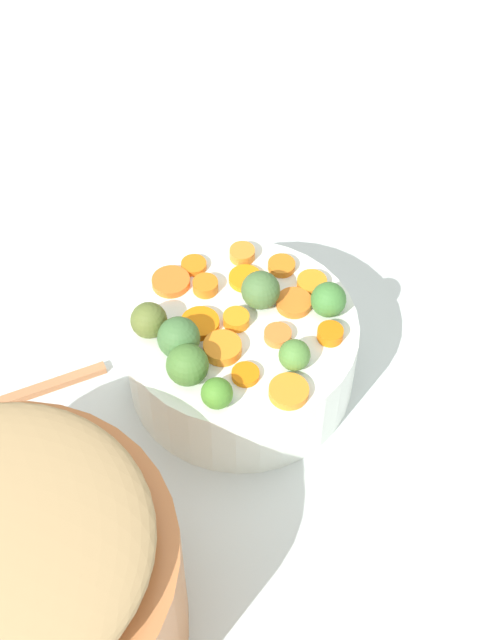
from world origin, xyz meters
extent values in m
cube|color=silver|center=(0.00, 0.00, 0.01)|extent=(2.40, 2.40, 0.02)
cylinder|color=white|center=(-0.03, 0.00, 0.06)|extent=(0.22, 0.22, 0.08)
cylinder|color=#C87540|center=(-0.08, -0.31, 0.09)|extent=(0.27, 0.27, 0.14)
cylinder|color=orange|center=(0.04, -0.05, 0.11)|extent=(0.05, 0.05, 0.01)
cylinder|color=orange|center=(-0.08, 0.03, 0.11)|extent=(0.03, 0.03, 0.01)
cylinder|color=orange|center=(-0.11, 0.02, 0.11)|extent=(0.05, 0.05, 0.01)
cylinder|color=orange|center=(-0.02, 0.08, 0.11)|extent=(0.03, 0.03, 0.01)
cylinder|color=orange|center=(-0.03, 0.00, 0.11)|extent=(0.03, 0.03, 0.01)
cylinder|color=orange|center=(-0.06, -0.02, 0.11)|extent=(0.04, 0.04, 0.01)
cylinder|color=orange|center=(-0.05, 0.05, 0.11)|extent=(0.04, 0.04, 0.01)
cylinder|color=orange|center=(0.01, 0.07, 0.11)|extent=(0.04, 0.04, 0.01)
cylinder|color=orange|center=(-0.06, 0.08, 0.11)|extent=(0.04, 0.04, 0.01)
cylinder|color=orange|center=(-0.03, -0.04, 0.11)|extent=(0.05, 0.05, 0.01)
cylinder|color=orange|center=(0.00, -0.05, 0.11)|extent=(0.03, 0.03, 0.01)
cylinder|color=orange|center=(0.01, 0.00, 0.11)|extent=(0.04, 0.04, 0.01)
cylinder|color=orange|center=(0.01, 0.04, 0.11)|extent=(0.04, 0.04, 0.01)
cylinder|color=orange|center=(0.05, 0.02, 0.11)|extent=(0.03, 0.03, 0.01)
cylinder|color=orange|center=(-0.10, 0.05, 0.11)|extent=(0.03, 0.03, 0.01)
sphere|color=#477732|center=(-0.05, -0.08, 0.12)|extent=(0.04, 0.04, 0.04)
sphere|color=#49872A|center=(-0.01, -0.09, 0.12)|extent=(0.03, 0.03, 0.03)
sphere|color=#428037|center=(0.04, 0.05, 0.12)|extent=(0.03, 0.03, 0.03)
sphere|color=#52883A|center=(0.03, -0.02, 0.12)|extent=(0.03, 0.03, 0.03)
sphere|color=#5E6E2F|center=(-0.10, -0.04, 0.12)|extent=(0.03, 0.03, 0.03)
sphere|color=#4A713B|center=(-0.02, 0.03, 0.12)|extent=(0.04, 0.04, 0.04)
sphere|color=#44723B|center=(-0.07, -0.05, 0.12)|extent=(0.04, 0.04, 0.04)
camera|label=1|loc=(0.20, -0.49, 0.77)|focal=51.01mm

